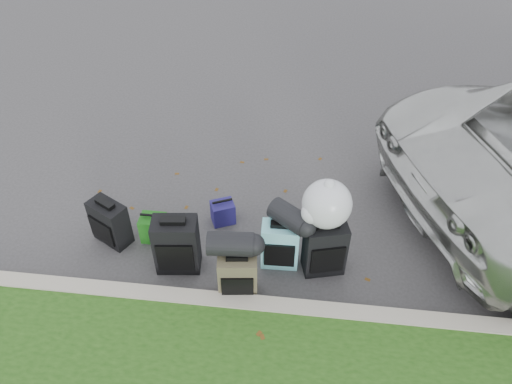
# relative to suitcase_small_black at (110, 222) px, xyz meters

# --- Properties ---
(ground) EXTENTS (120.00, 120.00, 0.00)m
(ground) POSITION_rel_suitcase_small_black_xyz_m (1.72, 0.20, -0.27)
(ground) COLOR #383535
(ground) RESTS_ON ground
(curb) EXTENTS (120.00, 0.18, 0.15)m
(curb) POSITION_rel_suitcase_small_black_xyz_m (1.72, -0.80, -0.20)
(curb) COLOR #9E937F
(curb) RESTS_ON ground
(suitcase_small_black) EXTENTS (0.50, 0.42, 0.54)m
(suitcase_small_black) POSITION_rel_suitcase_small_black_xyz_m (0.00, 0.00, 0.00)
(suitcase_small_black) COLOR black
(suitcase_small_black) RESTS_ON ground
(suitcase_large_black_left) EXTENTS (0.50, 0.33, 0.68)m
(suitcase_large_black_left) POSITION_rel_suitcase_small_black_xyz_m (0.85, -0.30, 0.07)
(suitcase_large_black_left) COLOR black
(suitcase_large_black_left) RESTS_ON ground
(suitcase_olive) EXTENTS (0.42, 0.29, 0.54)m
(suitcase_olive) POSITION_rel_suitcase_small_black_xyz_m (1.55, -0.59, -0.00)
(suitcase_olive) COLOR #3F3927
(suitcase_olive) RESTS_ON ground
(suitcase_teal) EXTENTS (0.41, 0.25, 0.57)m
(suitcase_teal) POSITION_rel_suitcase_small_black_xyz_m (1.95, -0.13, 0.01)
(suitcase_teal) COLOR #59A1AE
(suitcase_teal) RESTS_ON ground
(suitcase_large_black_right) EXTENTS (0.49, 0.36, 0.65)m
(suitcase_large_black_right) POSITION_rel_suitcase_small_black_xyz_m (2.42, -0.16, 0.05)
(suitcase_large_black_right) COLOR black
(suitcase_large_black_right) RESTS_ON ground
(tote_green) EXTENTS (0.29, 0.23, 0.33)m
(tote_green) POSITION_rel_suitcase_small_black_xyz_m (0.47, 0.08, -0.11)
(tote_green) COLOR #1A6115
(tote_green) RESTS_ON ground
(tote_navy) EXTENTS (0.33, 0.30, 0.28)m
(tote_navy) POSITION_rel_suitcase_small_black_xyz_m (1.22, 0.44, -0.13)
(tote_navy) COLOR navy
(tote_navy) RESTS_ON ground
(duffel_left) EXTENTS (0.47, 0.28, 0.25)m
(duffel_left) POSITION_rel_suitcase_small_black_xyz_m (1.48, -0.52, 0.39)
(duffel_left) COLOR black
(duffel_left) RESTS_ON suitcase_olive
(duffel_right) EXTENTS (0.49, 0.45, 0.24)m
(duffel_right) POSITION_rel_suitcase_small_black_xyz_m (2.03, -0.10, 0.42)
(duffel_right) COLOR black
(duffel_right) RESTS_ON suitcase_teal
(trash_bag) EXTENTS (0.51, 0.51, 0.51)m
(trash_bag) POSITION_rel_suitcase_small_black_xyz_m (2.39, -0.09, 0.63)
(trash_bag) COLOR silver
(trash_bag) RESTS_ON suitcase_large_black_right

